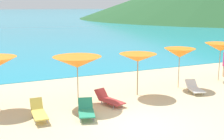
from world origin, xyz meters
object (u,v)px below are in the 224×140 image
(umbrella_4, at_px, (77,62))
(umbrella_5, at_px, (138,58))
(lounge_chair_3, at_px, (109,99))
(lounge_chair_7, at_px, (86,110))
(umbrella_6, at_px, (180,53))
(lounge_chair_5, at_px, (195,88))
(lounge_chair_6, at_px, (39,112))
(umbrella_7, at_px, (221,47))

(umbrella_4, xyz_separation_m, umbrella_5, (3.26, 0.19, -0.06))
(umbrella_4, bearing_deg, umbrella_5, 3.33)
(lounge_chair_3, bearing_deg, lounge_chair_7, -160.71)
(umbrella_6, xyz_separation_m, lounge_chair_5, (0.19, -1.15, -1.72))
(umbrella_5, distance_m, lounge_chair_5, 3.53)
(lounge_chair_5, relative_size, lounge_chair_7, 1.04)
(umbrella_5, bearing_deg, umbrella_4, -176.67)
(lounge_chair_6, bearing_deg, umbrella_4, 30.90)
(umbrella_6, xyz_separation_m, umbrella_7, (3.31, 0.38, 0.08))
(umbrella_4, relative_size, umbrella_5, 1.08)
(umbrella_4, height_order, lounge_chair_6, umbrella_4)
(lounge_chair_3, relative_size, lounge_chair_6, 1.08)
(lounge_chair_3, bearing_deg, lounge_chair_6, 171.38)
(lounge_chair_3, height_order, lounge_chair_5, lounge_chair_3)
(lounge_chair_3, relative_size, lounge_chair_7, 1.14)
(lounge_chair_6, bearing_deg, umbrella_7, 11.72)
(umbrella_4, xyz_separation_m, lounge_chair_6, (-2.04, -1.13, -1.69))
(lounge_chair_5, xyz_separation_m, lounge_chair_6, (-8.27, -0.43, 0.06))
(umbrella_6, relative_size, lounge_chair_7, 1.50)
(umbrella_7, height_order, lounge_chair_3, umbrella_7)
(umbrella_7, bearing_deg, umbrella_4, -174.90)
(lounge_chair_6, bearing_deg, lounge_chair_5, 4.93)
(umbrella_5, bearing_deg, umbrella_7, 6.04)
(lounge_chair_3, height_order, lounge_chair_7, lounge_chair_7)
(umbrella_5, bearing_deg, umbrella_6, 5.53)
(umbrella_5, relative_size, umbrella_7, 0.93)
(umbrella_4, relative_size, lounge_chair_5, 1.50)
(umbrella_6, bearing_deg, umbrella_4, -175.65)
(umbrella_7, relative_size, lounge_chair_6, 1.46)
(umbrella_4, relative_size, lounge_chair_3, 1.36)
(umbrella_6, bearing_deg, umbrella_5, -174.47)
(umbrella_4, distance_m, umbrella_7, 9.39)
(lounge_chair_7, bearing_deg, umbrella_4, 98.44)
(lounge_chair_6, height_order, lounge_chair_7, lounge_chair_6)
(umbrella_7, height_order, lounge_chair_7, umbrella_7)
(umbrella_7, xyz_separation_m, lounge_chair_5, (-3.12, -1.53, -1.81))
(lounge_chair_7, bearing_deg, lounge_chair_6, 176.89)
(umbrella_4, height_order, umbrella_6, umbrella_4)
(umbrella_4, height_order, umbrella_7, umbrella_7)
(umbrella_4, bearing_deg, lounge_chair_5, -6.38)
(umbrella_7, relative_size, lounge_chair_7, 1.54)
(umbrella_5, relative_size, lounge_chair_7, 1.44)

